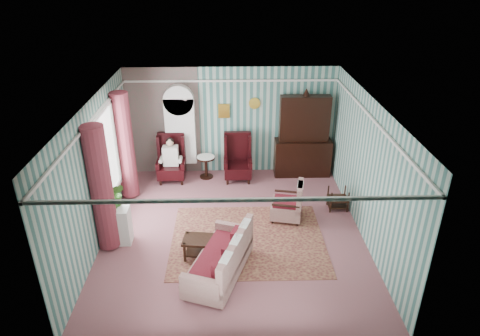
{
  "coord_description": "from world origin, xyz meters",
  "views": [
    {
      "loc": [
        -0.06,
        -7.72,
        5.36
      ],
      "look_at": [
        0.16,
        0.6,
        1.25
      ],
      "focal_mm": 32.0,
      "sensor_mm": 36.0,
      "label": 1
    }
  ],
  "objects_px": {
    "dresser_hutch": "(304,134)",
    "seated_woman": "(171,160)",
    "bookcase": "(181,136)",
    "round_side_table": "(206,167)",
    "floral_armchair": "(287,197)",
    "coffee_table": "(207,248)",
    "plant_stand": "(117,226)",
    "wingback_left": "(171,159)",
    "nest_table": "(338,198)",
    "wingback_right": "(238,158)",
    "sofa": "(219,256)"
  },
  "relations": [
    {
      "from": "bookcase",
      "to": "plant_stand",
      "type": "relative_size",
      "value": 2.8
    },
    {
      "from": "wingback_right",
      "to": "plant_stand",
      "type": "xyz_separation_m",
      "value": [
        -2.55,
        -2.75,
        -0.22
      ]
    },
    {
      "from": "seated_woman",
      "to": "sofa",
      "type": "xyz_separation_m",
      "value": [
        1.31,
        -3.86,
        -0.14
      ]
    },
    {
      "from": "bookcase",
      "to": "round_side_table",
      "type": "bearing_deg",
      "value": -20.27
    },
    {
      "from": "floral_armchair",
      "to": "bookcase",
      "type": "bearing_deg",
      "value": 59.65
    },
    {
      "from": "bookcase",
      "to": "plant_stand",
      "type": "xyz_separation_m",
      "value": [
        -1.05,
        -3.14,
        -0.72
      ]
    },
    {
      "from": "plant_stand",
      "to": "sofa",
      "type": "bearing_deg",
      "value": -27.69
    },
    {
      "from": "round_side_table",
      "to": "wingback_right",
      "type": "bearing_deg",
      "value": -10.01
    },
    {
      "from": "wingback_right",
      "to": "floral_armchair",
      "type": "distance_m",
      "value": 2.2
    },
    {
      "from": "coffee_table",
      "to": "bookcase",
      "type": "bearing_deg",
      "value": 102.48
    },
    {
      "from": "wingback_right",
      "to": "seated_woman",
      "type": "relative_size",
      "value": 1.06
    },
    {
      "from": "plant_stand",
      "to": "seated_woman",
      "type": "bearing_deg",
      "value": 73.78
    },
    {
      "from": "round_side_table",
      "to": "coffee_table",
      "type": "distance_m",
      "value": 3.46
    },
    {
      "from": "nest_table",
      "to": "plant_stand",
      "type": "bearing_deg",
      "value": -166.16
    },
    {
      "from": "nest_table",
      "to": "round_side_table",
      "type": "bearing_deg",
      "value": 151.8
    },
    {
      "from": "coffee_table",
      "to": "dresser_hutch",
      "type": "bearing_deg",
      "value": 55.77
    },
    {
      "from": "seated_woman",
      "to": "plant_stand",
      "type": "distance_m",
      "value": 2.87
    },
    {
      "from": "coffee_table",
      "to": "wingback_left",
      "type": "bearing_deg",
      "value": 107.91
    },
    {
      "from": "dresser_hutch",
      "to": "wingback_right",
      "type": "distance_m",
      "value": 1.86
    },
    {
      "from": "bookcase",
      "to": "sofa",
      "type": "bearing_deg",
      "value": -75.94
    },
    {
      "from": "wingback_left",
      "to": "coffee_table",
      "type": "xyz_separation_m",
      "value": [
        1.07,
        -3.3,
        -0.41
      ]
    },
    {
      "from": "seated_woman",
      "to": "nest_table",
      "type": "relative_size",
      "value": 2.19
    },
    {
      "from": "bookcase",
      "to": "wingback_right",
      "type": "distance_m",
      "value": 1.63
    },
    {
      "from": "nest_table",
      "to": "coffee_table",
      "type": "distance_m",
      "value": 3.48
    },
    {
      "from": "bookcase",
      "to": "wingback_left",
      "type": "relative_size",
      "value": 1.79
    },
    {
      "from": "bookcase",
      "to": "nest_table",
      "type": "distance_m",
      "value": 4.37
    },
    {
      "from": "coffee_table",
      "to": "round_side_table",
      "type": "bearing_deg",
      "value": 92.78
    },
    {
      "from": "seated_woman",
      "to": "plant_stand",
      "type": "height_order",
      "value": "seated_woman"
    },
    {
      "from": "floral_armchair",
      "to": "sofa",
      "type": "bearing_deg",
      "value": 154.16
    },
    {
      "from": "round_side_table",
      "to": "floral_armchair",
      "type": "relative_size",
      "value": 0.56
    },
    {
      "from": "nest_table",
      "to": "floral_armchair",
      "type": "xyz_separation_m",
      "value": [
        -1.26,
        -0.38,
        0.27
      ]
    },
    {
      "from": "seated_woman",
      "to": "round_side_table",
      "type": "relative_size",
      "value": 1.97
    },
    {
      "from": "wingback_right",
      "to": "sofa",
      "type": "height_order",
      "value": "wingback_right"
    },
    {
      "from": "nest_table",
      "to": "sofa",
      "type": "relative_size",
      "value": 0.3
    },
    {
      "from": "floral_armchair",
      "to": "coffee_table",
      "type": "distance_m",
      "value": 2.24
    },
    {
      "from": "round_side_table",
      "to": "coffee_table",
      "type": "height_order",
      "value": "round_side_table"
    },
    {
      "from": "wingback_left",
      "to": "nest_table",
      "type": "distance_m",
      "value": 4.37
    },
    {
      "from": "bookcase",
      "to": "sofa",
      "type": "xyz_separation_m",
      "value": [
        1.06,
        -4.25,
        -0.67
      ]
    },
    {
      "from": "round_side_table",
      "to": "plant_stand",
      "type": "xyz_separation_m",
      "value": [
        -1.7,
        -2.9,
        0.1
      ]
    },
    {
      "from": "nest_table",
      "to": "sofa",
      "type": "bearing_deg",
      "value": -140.04
    },
    {
      "from": "wingback_right",
      "to": "round_side_table",
      "type": "height_order",
      "value": "wingback_right"
    },
    {
      "from": "sofa",
      "to": "wingback_right",
      "type": "bearing_deg",
      "value": 12.95
    },
    {
      "from": "dresser_hutch",
      "to": "seated_woman",
      "type": "bearing_deg",
      "value": -175.59
    },
    {
      "from": "nest_table",
      "to": "wingback_left",
      "type": "bearing_deg",
      "value": 159.15
    },
    {
      "from": "wingback_right",
      "to": "plant_stand",
      "type": "height_order",
      "value": "wingback_right"
    },
    {
      "from": "sofa",
      "to": "wingback_left",
      "type": "bearing_deg",
      "value": 38.2
    },
    {
      "from": "wingback_left",
      "to": "floral_armchair",
      "type": "height_order",
      "value": "wingback_left"
    },
    {
      "from": "round_side_table",
      "to": "plant_stand",
      "type": "bearing_deg",
      "value": -120.38
    },
    {
      "from": "sofa",
      "to": "bookcase",
      "type": "bearing_deg",
      "value": 33.45
    },
    {
      "from": "bookcase",
      "to": "coffee_table",
      "type": "bearing_deg",
      "value": -77.52
    }
  ]
}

